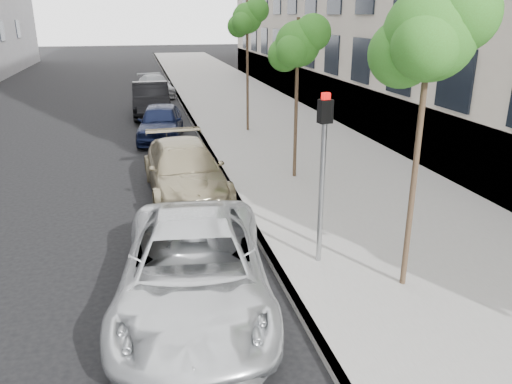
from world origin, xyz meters
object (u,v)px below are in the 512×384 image
object	(u,v)px
tree_near	(432,34)
tree_mid	(299,44)
suv	(185,170)
tree_far	(248,19)
sedan_blue	(161,122)
signal_pole	(323,160)
sedan_rear	(155,86)
sedan_black	(151,100)
minivan	(194,269)

from	to	relation	value
tree_near	tree_mid	world-z (taller)	tree_near
suv	tree_far	bearing A→B (deg)	62.21
tree_far	sedan_blue	size ratio (longest dim) A/B	1.27
tree_near	tree_mid	bearing A→B (deg)	90.00
tree_mid	signal_pole	distance (m)	5.72
sedan_rear	sedan_black	bearing A→B (deg)	-102.71
tree_mid	tree_far	world-z (taller)	tree_far
tree_near	signal_pole	world-z (taller)	tree_near
sedan_blue	suv	bearing A→B (deg)	-80.09
tree_mid	tree_near	bearing A→B (deg)	-90.00
suv	sedan_black	size ratio (longest dim) A/B	1.01
tree_far	suv	world-z (taller)	tree_far
tree_near	sedan_blue	world-z (taller)	tree_near
tree_mid	tree_far	size ratio (longest dim) A/B	0.89
minivan	tree_far	bearing A→B (deg)	80.65
tree_far	sedan_blue	xyz separation A→B (m)	(-3.62, -0.33, -3.85)
tree_near	suv	size ratio (longest dim) A/B	1.05
tree_mid	minivan	xyz separation A→B (m)	(-3.73, -6.20, -3.21)
sedan_black	sedan_rear	distance (m)	6.32
signal_pole	sedan_black	world-z (taller)	signal_pole
tree_near	minivan	size ratio (longest dim) A/B	0.99
tree_mid	tree_far	distance (m)	6.53
suv	sedan_rear	size ratio (longest dim) A/B	1.15
tree_near	tree_far	size ratio (longest dim) A/B	0.99
minivan	suv	size ratio (longest dim) A/B	1.07
signal_pole	sedan_black	size ratio (longest dim) A/B	0.68
sedan_blue	sedan_black	distance (m)	5.08
tree_near	tree_far	world-z (taller)	tree_far
tree_mid	sedan_rear	distance (m)	18.16
tree_near	tree_far	distance (m)	13.00
tree_near	signal_pole	size ratio (longest dim) A/B	1.57
tree_mid	sedan_rear	size ratio (longest dim) A/B	1.08
tree_far	minivan	distance (m)	13.78
tree_mid	minivan	world-z (taller)	tree_mid
tree_near	signal_pole	bearing A→B (deg)	135.10
sedan_blue	sedan_black	world-z (taller)	sedan_black
sedan_blue	sedan_rear	world-z (taller)	sedan_blue
minivan	suv	distance (m)	5.68
signal_pole	minivan	xyz separation A→B (m)	(-2.53, -0.89, -1.45)
signal_pole	minivan	world-z (taller)	signal_pole
tree_near	sedan_black	xyz separation A→B (m)	(-3.79, 17.74, -3.62)
signal_pole	sedan_rear	bearing A→B (deg)	87.30
suv	sedan_blue	bearing A→B (deg)	90.01
tree_near	minivan	distance (m)	5.26
tree_far	suv	size ratio (longest dim) A/B	1.06
tree_far	minivan	world-z (taller)	tree_far
suv	sedan_black	xyz separation A→B (m)	(-0.47, 11.77, 0.09)
minivan	sedan_blue	world-z (taller)	minivan
suv	sedan_blue	size ratio (longest dim) A/B	1.20
sedan_blue	signal_pole	bearing A→B (deg)	-70.65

